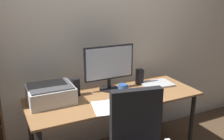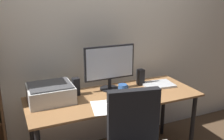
# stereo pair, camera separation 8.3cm
# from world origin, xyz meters

# --- Properties ---
(back_wall) EXTENTS (6.40, 0.10, 2.60)m
(back_wall) POSITION_xyz_m (0.00, 0.49, 1.30)
(back_wall) COLOR silver
(back_wall) RESTS_ON ground
(desk) EXTENTS (1.66, 0.64, 0.74)m
(desk) POSITION_xyz_m (0.00, 0.00, 0.65)
(desk) COLOR olive
(desk) RESTS_ON ground
(monitor) EXTENTS (0.53, 0.20, 0.45)m
(monitor) POSITION_xyz_m (0.03, 0.18, 1.00)
(monitor) COLOR black
(monitor) RESTS_ON desk
(keyboard) EXTENTS (0.29, 0.12, 0.02)m
(keyboard) POSITION_xyz_m (0.01, -0.14, 0.75)
(keyboard) COLOR silver
(keyboard) RESTS_ON desk
(mouse) EXTENTS (0.06, 0.10, 0.03)m
(mouse) POSITION_xyz_m (0.26, -0.15, 0.76)
(mouse) COLOR black
(mouse) RESTS_ON desk
(coffee_mug) EXTENTS (0.10, 0.09, 0.10)m
(coffee_mug) POSITION_xyz_m (0.09, -0.00, 0.79)
(coffee_mug) COLOR #285193
(coffee_mug) RESTS_ON desk
(laptop) EXTENTS (0.34, 0.26, 0.02)m
(laptop) POSITION_xyz_m (0.54, 0.06, 0.75)
(laptop) COLOR #B7BABC
(laptop) RESTS_ON desk
(speaker_left) EXTENTS (0.06, 0.07, 0.17)m
(speaker_left) POSITION_xyz_m (-0.33, 0.17, 0.82)
(speaker_left) COLOR black
(speaker_left) RESTS_ON desk
(speaker_right) EXTENTS (0.06, 0.07, 0.17)m
(speaker_right) POSITION_xyz_m (0.38, 0.17, 0.82)
(speaker_right) COLOR black
(speaker_right) RESTS_ON desk
(printer) EXTENTS (0.40, 0.34, 0.16)m
(printer) POSITION_xyz_m (-0.58, 0.12, 0.82)
(printer) COLOR silver
(printer) RESTS_ON desk
(paper_sheet) EXTENTS (0.27, 0.33, 0.00)m
(paper_sheet) POSITION_xyz_m (-0.19, -0.20, 0.74)
(paper_sheet) COLOR white
(paper_sheet) RESTS_ON desk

